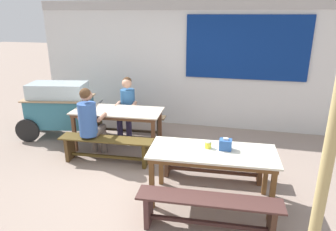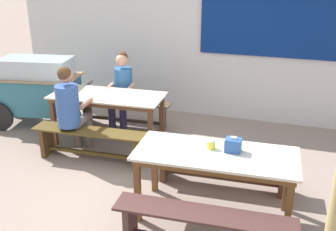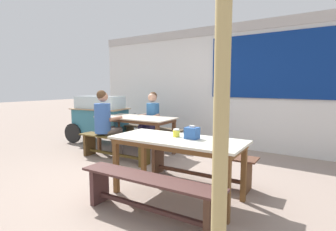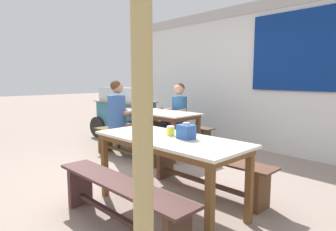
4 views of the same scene
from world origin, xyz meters
name	(u,v)px [view 4 (image 4 of 4)]	position (x,y,z in m)	size (l,w,h in m)	color
ground_plane	(140,180)	(0.00, 0.00, 0.00)	(40.00, 40.00, 0.00)	gray
backdrop_wall	(259,73)	(0.05, 2.67, 1.42)	(6.73, 0.23, 2.69)	silver
dining_table_far	(155,116)	(-1.00, 1.07, 0.66)	(1.67, 0.81, 0.74)	beige
dining_table_near	(169,145)	(0.86, -0.26, 0.66)	(1.67, 0.80, 0.74)	silver
bench_far_back	(179,132)	(-1.04, 1.68, 0.28)	(1.56, 0.34, 0.44)	#493B28
bench_far_front	(128,141)	(-0.97, 0.45, 0.29)	(1.60, 0.41, 0.44)	#513F1A
bench_near_back	(207,168)	(0.82, 0.36, 0.29)	(1.65, 0.39, 0.44)	brown
bench_near_front	(119,197)	(0.89, -0.87, 0.30)	(1.66, 0.38, 0.44)	#462A26
food_cart	(125,109)	(-2.38, 1.33, 0.65)	(1.70, 0.97, 1.12)	teal
person_left_back_turned	(121,114)	(-1.27, 0.51, 0.72)	(0.42, 0.57, 1.29)	#675B54
person_center_facing	(177,112)	(-1.02, 1.60, 0.69)	(0.43, 0.56, 1.23)	#332D52
tissue_box	(186,132)	(1.01, -0.18, 0.81)	(0.16, 0.13, 0.16)	#2A549D
condiment_jar	(171,131)	(0.79, -0.18, 0.79)	(0.09, 0.09, 0.10)	yellow
wooden_support_post	(143,136)	(1.88, -1.34, 1.06)	(0.10, 0.10, 2.11)	tan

